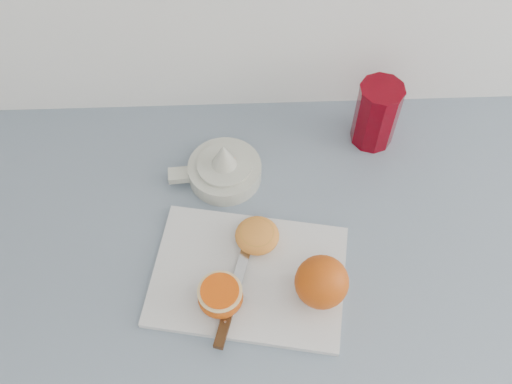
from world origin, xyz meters
TOP-DOWN VIEW (x-y plane):
  - counter at (-0.17, 1.70)m, footprint 2.65×0.64m
  - cutting_board at (-0.19, 1.60)m, footprint 0.36×0.28m
  - whole_orange at (-0.08, 1.56)m, footprint 0.09×0.09m
  - half_orange at (-0.24, 1.55)m, footprint 0.07×0.07m
  - squeezed_shell at (-0.18, 1.67)m, footprint 0.08×0.08m
  - paring_knife at (-0.23, 1.53)m, footprint 0.07×0.19m
  - citrus_juicer at (-0.23, 1.81)m, footprint 0.18×0.14m
  - red_tumbler at (0.06, 1.90)m, footprint 0.08×0.08m

SIDE VIEW (x-z plane):
  - counter at x=-0.17m, z-range 0.00..0.89m
  - cutting_board at x=-0.19m, z-range 0.89..0.90m
  - paring_knife at x=-0.23m, z-range 0.90..0.91m
  - citrus_juicer at x=-0.23m, z-range 0.87..0.96m
  - squeezed_shell at x=-0.18m, z-range 0.90..0.94m
  - half_orange at x=-0.24m, z-range 0.90..0.95m
  - whole_orange at x=-0.08m, z-range 0.90..0.99m
  - red_tumbler at x=0.06m, z-range 0.88..1.02m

